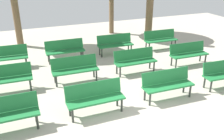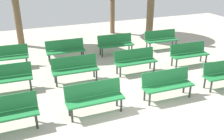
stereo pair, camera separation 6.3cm
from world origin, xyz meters
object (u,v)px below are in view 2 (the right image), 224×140
(bench_r2_c0, at_px, (7,56))
(bench_r2_c2, at_px, (116,43))
(bench_r0_c0, at_px, (5,112))
(bench_r2_c3, at_px, (161,38))
(bench_r0_c2, at_px, (167,83))
(bench_r1_c0, at_px, (6,77))
(bench_r1_c2, at_px, (135,60))
(tree_2, at_px, (150,9))
(bench_r0_c1, at_px, (94,96))
(bench_r2_c1, at_px, (65,49))
(bench_r1_c3, at_px, (189,53))
(bench_r1_c1, at_px, (75,68))

(bench_r2_c0, bearing_deg, bench_r2_c2, 2.28)
(bench_r0_c0, distance_m, bench_r2_c3, 8.05)
(bench_r0_c2, xyz_separation_m, bench_r2_c0, (-4.48, 4.35, 0.00))
(bench_r0_c0, relative_size, bench_r1_c0, 0.99)
(bench_r1_c2, bearing_deg, bench_r2_c2, 88.40)
(tree_2, bearing_deg, bench_r1_c0, -155.54)
(bench_r0_c1, bearing_deg, bench_r2_c2, 60.96)
(bench_r0_c0, distance_m, bench_r0_c2, 4.59)
(bench_r2_c3, relative_size, tree_2, 0.48)
(bench_r2_c2, bearing_deg, bench_r1_c2, -90.04)
(bench_r0_c1, bearing_deg, bench_r2_c1, 88.76)
(bench_r1_c3, height_order, bench_r2_c1, same)
(bench_r1_c3, distance_m, bench_r2_c0, 7.21)
(bench_r0_c0, distance_m, bench_r2_c2, 6.26)
(bench_r0_c1, xyz_separation_m, tree_2, (4.75, 5.42, 1.18))
(bench_r1_c3, xyz_separation_m, tree_2, (0.12, 3.45, 1.18))
(bench_r1_c3, bearing_deg, bench_r0_c0, -162.73)
(bench_r1_c0, height_order, bench_r1_c1, same)
(bench_r0_c1, relative_size, bench_r2_c0, 0.99)
(bench_r0_c1, bearing_deg, bench_r1_c2, 42.56)
(bench_r1_c3, height_order, bench_r2_c0, same)
(bench_r0_c0, xyz_separation_m, tree_2, (7.04, 5.35, 1.18))
(bench_r2_c3, bearing_deg, bench_r1_c0, -162.50)
(bench_r1_c0, relative_size, bench_r2_c1, 1.00)
(bench_r2_c0, distance_m, tree_2, 7.12)
(bench_r0_c0, height_order, bench_r0_c1, same)
(bench_r1_c2, bearing_deg, bench_r0_c1, -136.77)
(bench_r1_c1, bearing_deg, bench_r1_c2, -0.37)
(bench_r2_c1, bearing_deg, tree_2, 15.44)
(bench_r2_c0, bearing_deg, bench_r1_c1, -41.50)
(bench_r1_c0, distance_m, bench_r1_c3, 6.87)
(bench_r1_c3, relative_size, bench_r2_c2, 1.00)
(bench_r0_c2, height_order, bench_r2_c2, same)
(bench_r1_c0, distance_m, bench_r1_c2, 4.51)
(bench_r0_c0, height_order, bench_r0_c2, same)
(bench_r2_c3, bearing_deg, bench_r2_c1, -179.43)
(bench_r0_c1, distance_m, bench_r1_c2, 3.09)
(bench_r1_c3, relative_size, tree_2, 0.48)
(bench_r0_c2, relative_size, bench_r1_c0, 1.00)
(bench_r0_c1, xyz_separation_m, bench_r1_c0, (-2.23, 2.24, 0.00))
(bench_r0_c2, distance_m, bench_r2_c0, 6.25)
(bench_r0_c2, xyz_separation_m, bench_r1_c0, (-4.53, 2.28, 0.00))
(bench_r0_c0, distance_m, bench_r2_c1, 4.82)
(bench_r0_c0, distance_m, bench_r1_c3, 7.18)
(bench_r0_c1, distance_m, bench_r2_c0, 4.84)
(bench_r0_c0, relative_size, bench_r1_c3, 0.99)
(bench_r0_c1, xyz_separation_m, bench_r2_c3, (4.66, 4.12, 0.00))
(bench_r2_c0, xyz_separation_m, bench_r2_c3, (6.85, -0.20, 0.00))
(bench_r0_c1, relative_size, bench_r2_c3, 0.99)
(bench_r1_c0, relative_size, bench_r2_c3, 1.00)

